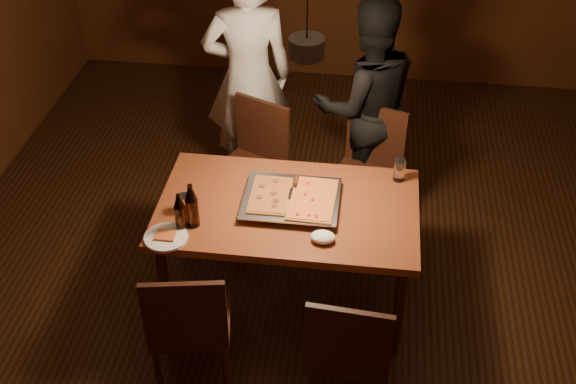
# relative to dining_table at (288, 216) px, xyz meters

# --- Properties ---
(room_shell) EXTENTS (6.00, 6.00, 6.00)m
(room_shell) POSITION_rel_dining_table_xyz_m (0.09, 0.01, 0.72)
(room_shell) COLOR #321D0D
(room_shell) RESTS_ON ground
(dining_table) EXTENTS (1.50, 0.90, 0.75)m
(dining_table) POSITION_rel_dining_table_xyz_m (0.00, 0.00, 0.00)
(dining_table) COLOR brown
(dining_table) RESTS_ON floor
(chair_far_left) EXTENTS (0.56, 0.56, 0.49)m
(chair_far_left) POSITION_rel_dining_table_xyz_m (-0.34, 0.82, -0.14)
(chair_far_left) COLOR #38190F
(chair_far_left) RESTS_ON floor
(chair_far_right) EXTENTS (0.53, 0.53, 0.49)m
(chair_far_right) POSITION_rel_dining_table_xyz_m (0.45, 0.83, -0.14)
(chair_far_right) COLOR #38190F
(chair_far_right) RESTS_ON floor
(chair_near_left) EXTENTS (0.49, 0.49, 0.49)m
(chair_near_left) POSITION_rel_dining_table_xyz_m (-0.43, -0.73, -0.14)
(chair_near_left) COLOR #38190F
(chair_near_left) RESTS_ON floor
(chair_near_right) EXTENTS (0.45, 0.45, 0.49)m
(chair_near_right) POSITION_rel_dining_table_xyz_m (0.41, -0.81, -0.14)
(chair_near_right) COLOR #38190F
(chair_near_right) RESTS_ON floor
(pizza_tray) EXTENTS (0.56, 0.46, 0.05)m
(pizza_tray) POSITION_rel_dining_table_xyz_m (0.02, 0.02, 0.10)
(pizza_tray) COLOR silver
(pizza_tray) RESTS_ON dining_table
(pizza_meat) EXTENTS (0.23, 0.36, 0.02)m
(pizza_meat) POSITION_rel_dining_table_xyz_m (-0.10, 0.01, 0.13)
(pizza_meat) COLOR maroon
(pizza_meat) RESTS_ON pizza_tray
(pizza_cheese) EXTENTS (0.27, 0.42, 0.02)m
(pizza_cheese) POSITION_rel_dining_table_xyz_m (0.14, 0.01, 0.13)
(pizza_cheese) COLOR gold
(pizza_cheese) RESTS_ON pizza_tray
(spatula) EXTENTS (0.10, 0.24, 0.04)m
(spatula) POSITION_rel_dining_table_xyz_m (0.03, 0.03, 0.14)
(spatula) COLOR silver
(spatula) RESTS_ON pizza_tray
(beer_bottle_a) EXTENTS (0.06, 0.06, 0.24)m
(beer_bottle_a) POSITION_rel_dining_table_xyz_m (-0.56, -0.27, 0.19)
(beer_bottle_a) COLOR black
(beer_bottle_a) RESTS_ON dining_table
(beer_bottle_b) EXTENTS (0.07, 0.07, 0.28)m
(beer_bottle_b) POSITION_rel_dining_table_xyz_m (-0.50, -0.23, 0.21)
(beer_bottle_b) COLOR black
(beer_bottle_b) RESTS_ON dining_table
(water_glass_left) EXTENTS (0.07, 0.07, 0.11)m
(water_glass_left) POSITION_rel_dining_table_xyz_m (-0.58, -0.12, 0.13)
(water_glass_left) COLOR silver
(water_glass_left) RESTS_ON dining_table
(water_glass_right) EXTENTS (0.07, 0.07, 0.14)m
(water_glass_right) POSITION_rel_dining_table_xyz_m (0.63, 0.34, 0.14)
(water_glass_right) COLOR silver
(water_glass_right) RESTS_ON dining_table
(plate_slice) EXTENTS (0.24, 0.24, 0.03)m
(plate_slice) POSITION_rel_dining_table_xyz_m (-0.62, -0.37, 0.08)
(plate_slice) COLOR white
(plate_slice) RESTS_ON dining_table
(napkin) EXTENTS (0.14, 0.10, 0.06)m
(napkin) POSITION_rel_dining_table_xyz_m (0.23, -0.28, 0.10)
(napkin) COLOR white
(napkin) RESTS_ON dining_table
(diner_white) EXTENTS (0.72, 0.56, 1.75)m
(diner_white) POSITION_rel_dining_table_xyz_m (-0.45, 1.26, 0.20)
(diner_white) COLOR white
(diner_white) RESTS_ON floor
(diner_dark) EXTENTS (0.91, 0.81, 1.58)m
(diner_dark) POSITION_rel_dining_table_xyz_m (0.40, 1.13, 0.11)
(diner_dark) COLOR black
(diner_dark) RESTS_ON floor
(pendant_lamp) EXTENTS (0.18, 0.18, 1.10)m
(pendant_lamp) POSITION_rel_dining_table_xyz_m (0.09, 0.01, 1.08)
(pendant_lamp) COLOR black
(pendant_lamp) RESTS_ON ceiling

